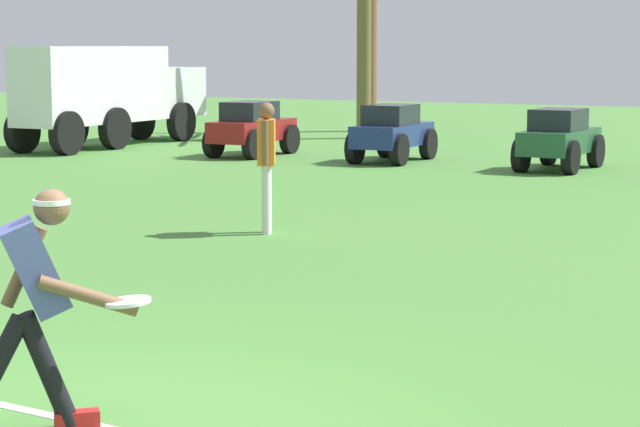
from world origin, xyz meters
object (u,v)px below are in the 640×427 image
Objects in this scene: frisbee_in_flight at (128,302)px; palm_tree_far_left at (370,16)px; parked_car_slot_c at (559,138)px; palm_tree_left_of_centre at (364,12)px; frisbee_thrower at (35,297)px; box_truck at (108,91)px; parked_car_slot_b at (392,132)px; teammate_near_sideline at (266,155)px; parked_car_slot_a at (252,128)px.

palm_tree_far_left is (-9.70, 23.68, 2.18)m from frisbee_in_flight.
palm_tree_left_of_centre is (-6.41, 5.23, 2.45)m from parked_car_slot_c.
palm_tree_left_of_centre is at bearing 110.92° from frisbee_thrower.
frisbee_in_flight is at bearing -52.57° from box_truck.
frisbee_thrower is 3.81× the size of frisbee_in_flight.
parked_car_slot_b reaches higher than frisbee_in_flight.
box_truck reaches higher than frisbee_thrower.
parked_car_slot_b is at bearing -59.12° from palm_tree_left_of_centre.
palm_tree_left_of_centre is (3.95, 4.76, 1.78)m from box_truck.
palm_tree_left_of_centre reaches higher than frisbee_thrower.
box_truck is at bearing -112.95° from palm_tree_far_left.
teammate_near_sideline reaches higher than parked_car_slot_b.
frisbee_thrower is 0.64× the size of parked_car_slot_a.
frisbee_in_flight is 0.17× the size of parked_car_slot_b.
frisbee_thrower is 0.54m from frisbee_in_flight.
parked_car_slot_c is at bearing 0.79° from parked_car_slot_a.
teammate_near_sideline reaches higher than parked_car_slot_c.
teammate_near_sideline is (-3.17, 7.06, 0.16)m from frisbee_in_flight.
palm_tree_left_of_centre is (-8.75, 21.36, 2.24)m from frisbee_in_flight.
palm_tree_far_left is at bearing 112.27° from frisbee_in_flight.
parked_car_slot_a is 0.43× the size of palm_tree_far_left.
parked_car_slot_b is 0.44× the size of palm_tree_left_of_centre.
palm_tree_far_left is at bearing 97.41° from parked_car_slot_a.
box_truck is (-10.36, 0.47, 0.67)m from parked_car_slot_c.
palm_tree_left_of_centre reaches higher than parked_car_slot_a.
frisbee_thrower is 7.75m from teammate_near_sideline.
frisbee_thrower is at bearing -157.32° from frisbee_in_flight.
frisbee_thrower is 0.64× the size of parked_car_slot_c.
teammate_near_sideline is 0.70× the size of parked_car_slot_a.
teammate_near_sideline is 13.48m from box_truck.
frisbee_thrower is at bearing -68.95° from palm_tree_far_left.
frisbee_thrower is 0.27× the size of palm_tree_far_left.
palm_tree_left_of_centre is at bearing 140.78° from parked_car_slot_c.
frisbee_thrower is at bearing -69.85° from teammate_near_sideline.
teammate_near_sideline is at bearing -68.56° from palm_tree_far_left.
parked_car_slot_c is at bearing -2.59° from box_truck.
parked_car_slot_c is 0.44× the size of palm_tree_left_of_centre.
frisbee_thrower is 17.19m from parked_car_slot_b.
parked_car_slot_a is at bearing 116.79° from frisbee_thrower.
palm_tree_far_left reaches higher than teammate_near_sideline.
parked_car_slot_c is at bearing 96.41° from frisbee_thrower.
frisbee_thrower reaches higher than parked_car_slot_b.
parked_car_slot_b is at bearing -61.66° from palm_tree_far_left.
parked_car_slot_b is at bearing 105.24° from teammate_near_sideline.
frisbee_thrower is at bearing -63.21° from parked_car_slot_a.
frisbee_in_flight is at bearing -81.76° from parked_car_slot_c.
teammate_near_sideline is 0.70× the size of parked_car_slot_b.
palm_tree_far_left reaches higher than frisbee_thrower.
parked_car_slot_a is at bearing -7.91° from box_truck.
box_truck reaches higher than parked_car_slot_a.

